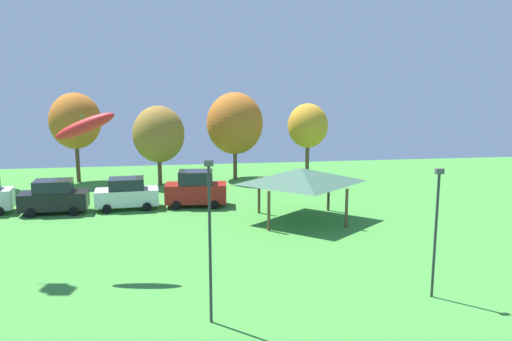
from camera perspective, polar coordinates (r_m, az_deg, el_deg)
name	(u,v)px	position (r m, az deg, el deg)	size (l,w,h in m)	color
kite_flying_9	(85,126)	(27.95, -17.56, 4.48)	(3.16, 0.81, 1.76)	red
parked_car_second_from_left	(54,197)	(41.03, -20.51, -2.62)	(4.70, 2.21, 2.41)	black
parked_car_third_from_left	(127,194)	(40.72, -13.43, -2.39)	(4.64, 2.34, 2.31)	silver
parked_car_rightmost_in_row	(196,189)	(40.60, -6.34, -1.96)	(4.65, 2.37, 2.69)	maroon
park_pavilion	(301,176)	(36.45, 4.77, -0.54)	(6.58, 5.59, 3.60)	brown
light_post_0	(210,234)	(21.60, -4.88, -6.63)	(0.36, 0.20, 6.71)	#2D2D33
light_post_1	(436,225)	(25.31, 18.42, -5.51)	(0.36, 0.20, 5.92)	#2D2D33
treeline_tree_1	(75,121)	(50.90, -18.50, 4.96)	(4.54, 4.54, 8.06)	brown
treeline_tree_2	(159,134)	(48.01, -10.22, 3.77)	(4.50, 4.50, 6.98)	brown
treeline_tree_3	(235,123)	(49.83, -2.25, 4.97)	(5.16, 5.16, 8.03)	brown
treeline_tree_4	(308,126)	(50.24, 5.47, 4.70)	(3.71, 3.71, 7.00)	brown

